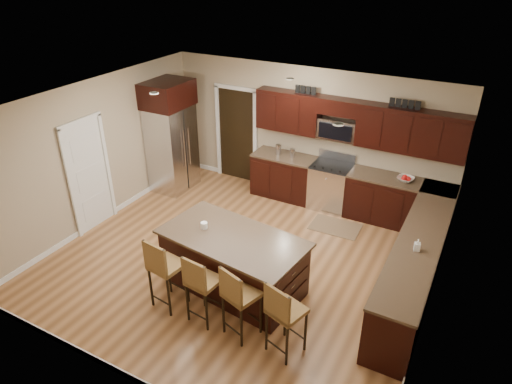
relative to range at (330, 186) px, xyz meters
The scene contains 24 objects.
floor 2.59m from the range, 105.51° to the right, with size 6.00×6.00×0.00m, color #9D6A3E.
ceiling 3.38m from the range, 105.51° to the right, with size 6.00×6.00×0.00m, color silver.
wall_back 1.15m from the range, 156.28° to the left, with size 6.00×6.00×0.00m, color tan.
wall_left 4.51m from the range, 146.33° to the right, with size 5.50×5.50×0.00m, color tan.
wall_right 3.49m from the range, 46.57° to the right, with size 5.50×5.50×0.00m, color tan.
base_cabinets 1.58m from the range, 39.46° to the right, with size 4.02×3.96×0.92m.
upper_cabinets 1.42m from the range, 20.23° to the left, with size 4.00×0.33×0.80m.
range is the anchor object (origin of this frame).
microwave 1.16m from the range, 90.00° to the left, with size 0.76×0.31×0.40m, color silver.
doorway 2.41m from the range, behind, with size 0.85×0.03×2.06m, color black.
pantry_door 4.61m from the range, 143.07° to the right, with size 0.03×0.80×2.04m, color white.
letter_decor 1.84m from the range, 31.31° to the left, with size 2.20×0.03×0.15m, color black, non-canonical shape.
island 3.11m from the range, 98.00° to the right, with size 2.30×1.40×0.92m.
stool_left 4.08m from the range, 105.23° to the right, with size 0.48×0.48×1.15m.
stool_mid 3.95m from the range, 96.37° to the right, with size 0.45×0.45×1.09m.
stool_right 3.93m from the range, 87.85° to the right, with size 0.52×0.52×1.11m.
refrigerator 3.47m from the range, 166.71° to the right, with size 0.79×0.98×2.35m.
floor_mat 0.92m from the range, 60.64° to the right, with size 0.92×0.61×0.01m, color brown.
fruit_bowl 1.49m from the range, ahead, with size 0.29×0.29×0.07m, color silver.
soap_bottle 2.99m from the range, 46.69° to the right, with size 0.08×0.08×0.18m, color #B2B2B2.
canister_tall 1.29m from the range, behind, with size 0.12×0.12×0.21m, color silver.
canister_short 1.01m from the range, behind, with size 0.11×0.11×0.18m, color silver.
island_jar 3.25m from the range, 106.86° to the right, with size 0.10×0.10×0.10m, color white.
stool_extra 4.01m from the range, 78.51° to the right, with size 0.52×0.52×1.11m.
Camera 1 is at (3.20, -5.40, 4.67)m, focal length 32.00 mm.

